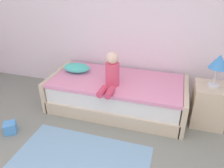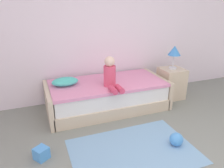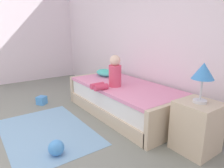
# 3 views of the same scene
# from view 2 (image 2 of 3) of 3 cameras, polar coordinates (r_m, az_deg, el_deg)

# --- Properties ---
(wall_rear) EXTENTS (7.20, 0.10, 2.90)m
(wall_rear) POSITION_cam_2_polar(r_m,az_deg,el_deg) (4.28, 0.13, 15.79)
(wall_rear) COLOR white
(wall_rear) RESTS_ON ground
(bed) EXTENTS (2.11, 1.00, 0.50)m
(bed) POSITION_cam_2_polar(r_m,az_deg,el_deg) (3.92, -1.29, -2.94)
(bed) COLOR beige
(bed) RESTS_ON ground
(nightstand) EXTENTS (0.44, 0.44, 0.60)m
(nightstand) POSITION_cam_2_polar(r_m,az_deg,el_deg) (4.49, 15.22, 0.20)
(nightstand) COLOR beige
(nightstand) RESTS_ON ground
(table_lamp) EXTENTS (0.24, 0.24, 0.45)m
(table_lamp) POSITION_cam_2_polar(r_m,az_deg,el_deg) (4.31, 16.01, 8.14)
(table_lamp) COLOR silver
(table_lamp) RESTS_ON nightstand
(child_figure) EXTENTS (0.20, 0.51, 0.50)m
(child_figure) POSITION_cam_2_polar(r_m,az_deg,el_deg) (3.55, -0.35, 2.42)
(child_figure) COLOR #E04C6B
(child_figure) RESTS_ON bed
(pillow) EXTENTS (0.44, 0.30, 0.13)m
(pillow) POSITION_cam_2_polar(r_m,az_deg,el_deg) (3.74, -12.20, 0.63)
(pillow) COLOR #4CCCBC
(pillow) RESTS_ON bed
(toy_ball) EXTENTS (0.18, 0.18, 0.18)m
(toy_ball) POSITION_cam_2_polar(r_m,az_deg,el_deg) (3.13, 16.49, -13.71)
(toy_ball) COLOR #4C99E5
(toy_ball) RESTS_ON ground
(area_rug) EXTENTS (1.60, 1.10, 0.01)m
(area_rug) POSITION_cam_2_polar(r_m,az_deg,el_deg) (2.97, 5.63, -17.05)
(area_rug) COLOR #7AA8CC
(area_rug) RESTS_ON ground
(toy_block) EXTENTS (0.21, 0.21, 0.15)m
(toy_block) POSITION_cam_2_polar(r_m,az_deg,el_deg) (2.94, -18.01, -16.88)
(toy_block) COLOR #4C99E5
(toy_block) RESTS_ON ground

